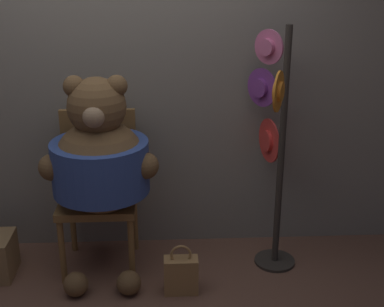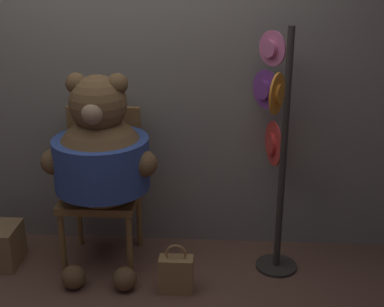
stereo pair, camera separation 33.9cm
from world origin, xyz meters
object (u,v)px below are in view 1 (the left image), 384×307
at_px(hat_display_rack, 273,137).
at_px(handbag_on_ground, 181,274).
at_px(chair, 99,184).
at_px(teddy_bear, 100,161).

distance_m(hat_display_rack, handbag_on_ground, 1.06).
bearing_deg(hat_display_rack, chair, 177.04).
height_order(teddy_bear, handbag_on_ground, teddy_bear).
bearing_deg(handbag_on_ground, hat_display_rack, 31.00).
xyz_separation_m(teddy_bear, handbag_on_ground, (0.50, -0.26, -0.68)).
bearing_deg(chair, teddy_bear, -76.50).
bearing_deg(teddy_bear, handbag_on_ground, -27.81).
height_order(chair, hat_display_rack, hat_display_rack).
relative_size(chair, hat_display_rack, 0.65).
xyz_separation_m(chair, teddy_bear, (0.04, -0.17, 0.23)).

